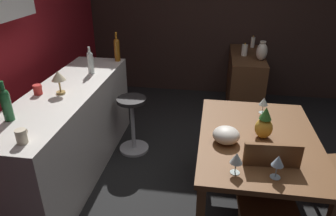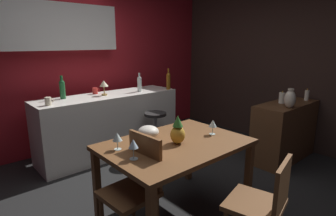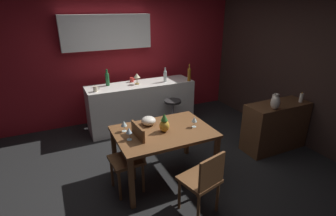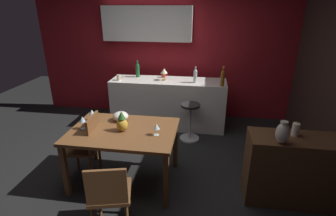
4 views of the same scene
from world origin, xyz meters
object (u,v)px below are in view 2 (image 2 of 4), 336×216
at_px(cup_red, 95,91).
at_px(pillar_candle_short, 307,95).
at_px(wine_bottle_amber, 168,80).
at_px(bar_stool, 155,133).
at_px(wine_bottle_clear, 139,83).
at_px(vase_ceramic_ivory, 290,99).
at_px(wine_glass_left, 117,137).
at_px(counter_lamp, 104,84).
at_px(wine_bottle_green, 62,88).
at_px(chair_by_doorway, 263,204).
at_px(pineapple_centerpiece, 178,132).
at_px(pillar_candle_tall, 282,98).
at_px(dining_table, 175,151).
at_px(cup_cream, 48,101).
at_px(sideboard_cabinet, 284,131).
at_px(wine_glass_right, 213,124).
at_px(wine_glass_center, 133,144).
at_px(fruit_bowl, 148,132).
at_px(chair_near_window, 135,185).

bearing_deg(cup_red, pillar_candle_short, -42.91).
bearing_deg(wine_bottle_amber, bar_stool, -150.43).
bearing_deg(wine_bottle_clear, vase_ceramic_ivory, -61.84).
distance_m(wine_glass_left, counter_lamp, 1.71).
bearing_deg(cup_red, wine_glass_left, -111.14).
bearing_deg(wine_bottle_green, chair_by_doorway, -81.26).
bearing_deg(counter_lamp, pillar_candle_short, -40.68).
relative_size(pineapple_centerpiece, pillar_candle_tall, 1.51).
distance_m(dining_table, vase_ceramic_ivory, 1.83).
relative_size(chair_by_doorway, pineapple_centerpiece, 3.17).
distance_m(pineapple_centerpiece, cup_cream, 1.75).
distance_m(sideboard_cabinet, cup_red, 2.79).
distance_m(pineapple_centerpiece, wine_bottle_clear, 1.89).
bearing_deg(cup_cream, bar_stool, -15.82).
relative_size(wine_glass_right, wine_bottle_amber, 0.44).
bearing_deg(pineapple_centerpiece, wine_glass_left, 154.56).
bearing_deg(wine_bottle_clear, counter_lamp, 172.73).
xyz_separation_m(wine_glass_right, pillar_candle_short, (2.00, -0.08, 0.04)).
xyz_separation_m(pineapple_centerpiece, counter_lamp, (0.23, 1.77, 0.21)).
bearing_deg(wine_glass_center, counter_lamp, 68.08).
height_order(fruit_bowl, wine_bottle_green, wine_bottle_green).
height_order(dining_table, fruit_bowl, fruit_bowl).
distance_m(chair_by_doorway, vase_ceramic_ivory, 1.86).
height_order(chair_near_window, pillar_candle_short, pillar_candle_short).
height_order(bar_stool, wine_glass_right, wine_glass_right).
distance_m(dining_table, cup_red, 1.97).
bearing_deg(wine_glass_left, counter_lamp, 65.13).
distance_m(chair_by_doorway, wine_glass_center, 1.08).
height_order(fruit_bowl, cup_red, cup_red).
relative_size(chair_by_doorway, wine_bottle_green, 2.64).
bearing_deg(wine_bottle_clear, wine_glass_right, -101.50).
xyz_separation_m(wine_glass_right, wine_bottle_clear, (0.36, 1.75, 0.18)).
height_order(wine_bottle_amber, pillar_candle_short, wine_bottle_amber).
bearing_deg(wine_bottle_amber, fruit_bowl, -137.27).
height_order(dining_table, vase_ceramic_ivory, vase_ceramic_ivory).
distance_m(chair_near_window, wine_glass_right, 0.99).
relative_size(wine_glass_center, cup_red, 1.51).
bearing_deg(pineapple_centerpiece, wine_bottle_green, 99.09).
xyz_separation_m(chair_by_doorway, wine_glass_center, (-0.61, 0.79, 0.40)).
bearing_deg(cup_cream, wine_bottle_amber, -2.89).
bearing_deg(vase_ceramic_ivory, cup_cream, 142.59).
bearing_deg(wine_bottle_clear, chair_by_doorway, -105.06).
height_order(pineapple_centerpiece, counter_lamp, counter_lamp).
xyz_separation_m(wine_glass_center, fruit_bowl, (0.38, 0.31, -0.06)).
relative_size(dining_table, wine_glass_right, 8.71).
bearing_deg(pillar_candle_tall, wine_bottle_clear, 125.52).
distance_m(chair_by_doorway, cup_cream, 2.61).
xyz_separation_m(dining_table, pineapple_centerpiece, (0.00, -0.03, 0.20)).
xyz_separation_m(chair_near_window, bar_stool, (1.24, 1.29, -0.16)).
xyz_separation_m(wine_glass_right, counter_lamp, (-0.21, 1.82, 0.21)).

